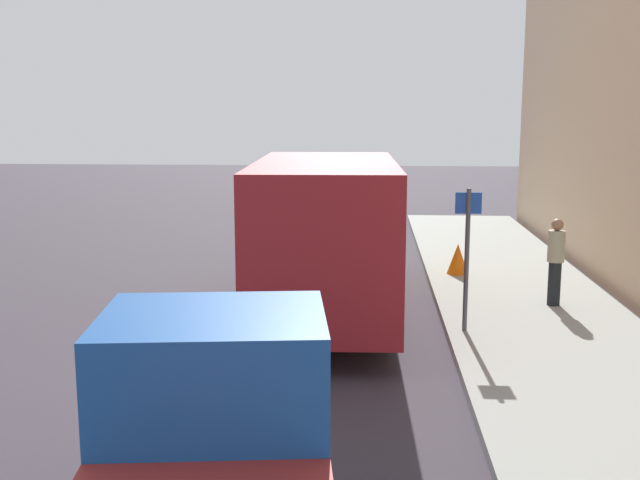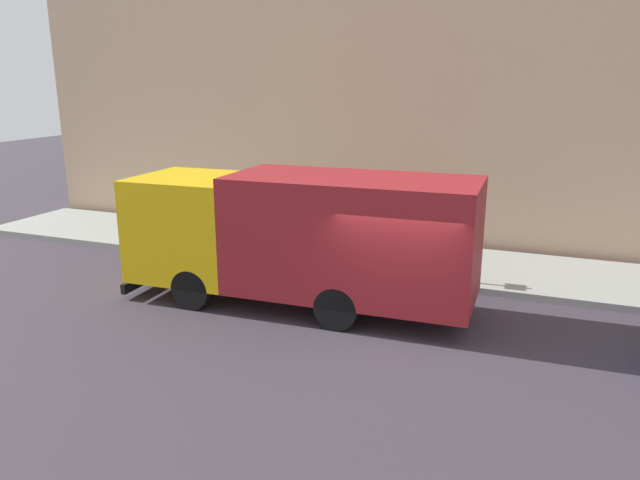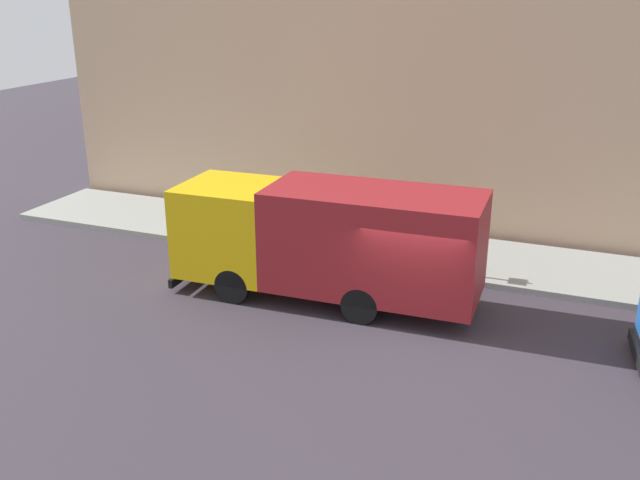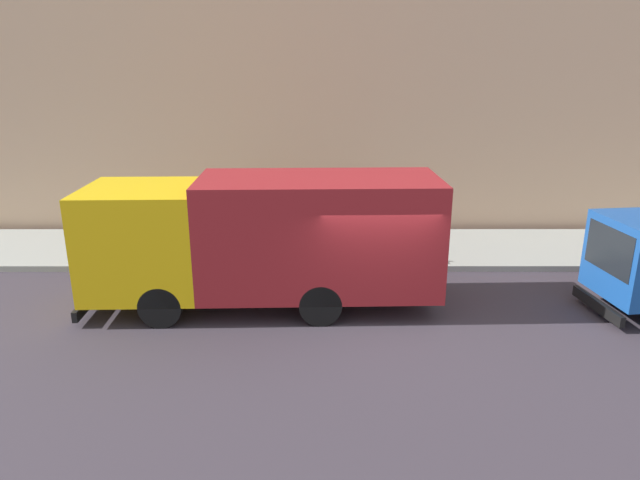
{
  "view_description": "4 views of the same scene",
  "coord_description": "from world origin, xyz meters",
  "px_view_note": "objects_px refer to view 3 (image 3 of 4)",
  "views": [
    {
      "loc": [
        1.64,
        -12.0,
        3.99
      ],
      "look_at": [
        0.82,
        0.56,
        1.77
      ],
      "focal_mm": 42.81,
      "sensor_mm": 36.0,
      "label": 1
    },
    {
      "loc": [
        -11.15,
        -2.66,
        5.07
      ],
      "look_at": [
        1.62,
        2.34,
        1.36
      ],
      "focal_mm": 33.68,
      "sensor_mm": 36.0,
      "label": 2
    },
    {
      "loc": [
        -14.94,
        -3.55,
        7.82
      ],
      "look_at": [
        1.19,
        2.86,
        1.46
      ],
      "focal_mm": 39.43,
      "sensor_mm": 36.0,
      "label": 3
    },
    {
      "loc": [
        -11.39,
        1.27,
        5.46
      ],
      "look_at": [
        1.62,
        1.27,
        1.36
      ],
      "focal_mm": 31.58,
      "sensor_mm": 36.0,
      "label": 4
    }
  ],
  "objects_px": {
    "large_utility_truck": "(327,238)",
    "street_sign_post": "(415,219)",
    "pedestrian_walking": "(373,211)",
    "traffic_cone_orange": "(274,232)"
  },
  "relations": [
    {
      "from": "traffic_cone_orange",
      "to": "street_sign_post",
      "type": "xyz_separation_m",
      "value": [
        -0.39,
        -4.55,
        1.11
      ]
    },
    {
      "from": "pedestrian_walking",
      "to": "street_sign_post",
      "type": "bearing_deg",
      "value": 172.06
    },
    {
      "from": "traffic_cone_orange",
      "to": "pedestrian_walking",
      "type": "bearing_deg",
      "value": -60.27
    },
    {
      "from": "street_sign_post",
      "to": "pedestrian_walking",
      "type": "bearing_deg",
      "value": 43.44
    },
    {
      "from": "traffic_cone_orange",
      "to": "street_sign_post",
      "type": "relative_size",
      "value": 0.29
    },
    {
      "from": "large_utility_truck",
      "to": "traffic_cone_orange",
      "type": "relative_size",
      "value": 11.51
    },
    {
      "from": "large_utility_truck",
      "to": "street_sign_post",
      "type": "xyz_separation_m",
      "value": [
        2.47,
        -1.68,
        -0.07
      ]
    },
    {
      "from": "large_utility_truck",
      "to": "street_sign_post",
      "type": "distance_m",
      "value": 2.98
    },
    {
      "from": "pedestrian_walking",
      "to": "large_utility_truck",
      "type": "bearing_deg",
      "value": 130.6
    },
    {
      "from": "large_utility_truck",
      "to": "pedestrian_walking",
      "type": "distance_m",
      "value": 4.45
    }
  ]
}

